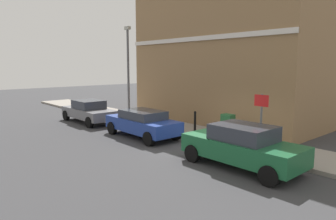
{
  "coord_description": "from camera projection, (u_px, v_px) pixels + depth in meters",
  "views": [
    {
      "loc": [
        -9.39,
        -8.11,
        3.53
      ],
      "look_at": [
        1.05,
        3.68,
        1.2
      ],
      "focal_mm": 32.8,
      "sensor_mm": 36.0,
      "label": 1
    }
  ],
  "objects": [
    {
      "name": "car_grey",
      "position": [
        89.0,
        111.0,
        18.87
      ],
      "size": [
        1.79,
        4.28,
        1.38
      ],
      "rotation": [
        0.0,
        0.0,
        1.57
      ],
      "color": "slate",
      "rests_on": "ground"
    },
    {
      "name": "ground",
      "position": [
        208.0,
        151.0,
        12.68
      ],
      "size": [
        80.0,
        80.0,
        0.0
      ],
      "primitive_type": "plane",
      "color": "#38383A"
    },
    {
      "name": "bollard_far_kerb",
      "position": [
        157.0,
        118.0,
        16.3
      ],
      "size": [
        0.14,
        0.14,
        1.04
      ],
      "color": "black",
      "rests_on": "sidewalk"
    },
    {
      "name": "bollard_near_cabinet",
      "position": [
        195.0,
        120.0,
        15.69
      ],
      "size": [
        0.14,
        0.14,
        1.04
      ],
      "color": "black",
      "rests_on": "sidewalk"
    },
    {
      "name": "corner_building",
      "position": [
        236.0,
        51.0,
        19.24
      ],
      "size": [
        7.26,
        11.42,
        8.74
      ],
      "color": "olive",
      "rests_on": "ground"
    },
    {
      "name": "utility_cabinet",
      "position": [
        228.0,
        128.0,
        14.03
      ],
      "size": [
        0.46,
        0.61,
        1.15
      ],
      "color": "#1E4C28",
      "rests_on": "sidewalk"
    },
    {
      "name": "street_sign",
      "position": [
        261.0,
        115.0,
        11.56
      ],
      "size": [
        0.08,
        0.6,
        2.3
      ],
      "color": "#59595B",
      "rests_on": "sidewalk"
    },
    {
      "name": "car_green",
      "position": [
        242.0,
        146.0,
        10.53
      ],
      "size": [
        1.86,
        4.19,
        1.5
      ],
      "rotation": [
        0.0,
        0.0,
        1.57
      ],
      "color": "#195933",
      "rests_on": "ground"
    },
    {
      "name": "lamppost",
      "position": [
        128.0,
        68.0,
        19.25
      ],
      "size": [
        0.2,
        0.44,
        5.72
      ],
      "color": "#59595B",
      "rests_on": "sidewalk"
    },
    {
      "name": "sidewalk",
      "position": [
        153.0,
        123.0,
        18.35
      ],
      "size": [
        2.65,
        30.0,
        0.15
      ],
      "primitive_type": "cube",
      "color": "gray",
      "rests_on": "ground"
    },
    {
      "name": "car_blue",
      "position": [
        142.0,
        123.0,
        15.01
      ],
      "size": [
        1.81,
        4.18,
        1.33
      ],
      "rotation": [
        0.0,
        0.0,
        1.57
      ],
      "color": "navy",
      "rests_on": "ground"
    }
  ]
}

